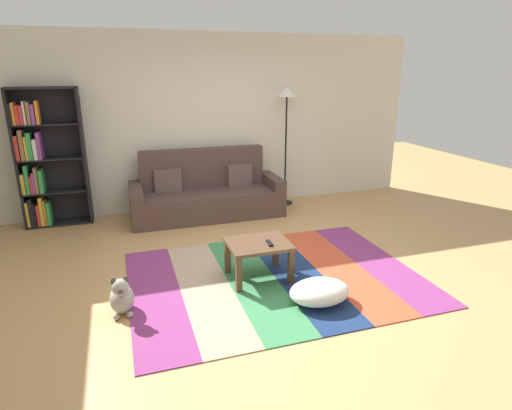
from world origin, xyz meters
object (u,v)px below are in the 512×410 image
at_px(bookshelf, 43,162).
at_px(coffee_table, 258,249).
at_px(couch, 206,194).
at_px(standing_lamp, 287,108).
at_px(dog, 122,297).
at_px(pouf, 320,292).
at_px(tv_remote, 269,243).

bearing_deg(bookshelf, coffee_table, -47.15).
bearing_deg(couch, standing_lamp, 7.81).
xyz_separation_m(dog, standing_lamp, (2.68, 2.68, 1.42)).
xyz_separation_m(couch, dog, (-1.31, -2.49, -0.18)).
height_order(coffee_table, standing_lamp, standing_lamp).
relative_size(couch, pouf, 3.80).
xyz_separation_m(coffee_table, dog, (-1.41, -0.26, -0.18)).
height_order(coffee_table, pouf, coffee_table).
height_order(pouf, dog, dog).
bearing_deg(tv_remote, pouf, -59.44).
distance_m(couch, coffee_table, 2.23).
xyz_separation_m(bookshelf, standing_lamp, (3.60, -0.10, 0.65)).
height_order(pouf, standing_lamp, standing_lamp).
bearing_deg(dog, pouf, -12.84).
xyz_separation_m(coffee_table, tv_remote, (0.10, -0.08, 0.09)).
bearing_deg(coffee_table, standing_lamp, 62.38).
bearing_deg(dog, standing_lamp, 45.02).
bearing_deg(pouf, couch, 99.65).
bearing_deg(tv_remote, coffee_table, 145.80).
bearing_deg(couch, pouf, -80.35).
height_order(dog, standing_lamp, standing_lamp).
xyz_separation_m(dog, tv_remote, (1.51, 0.18, 0.27)).
distance_m(pouf, standing_lamp, 3.53).
xyz_separation_m(couch, bookshelf, (-2.24, 0.29, 0.59)).
bearing_deg(tv_remote, standing_lamp, 68.74).
relative_size(couch, bookshelf, 1.17).
xyz_separation_m(coffee_table, pouf, (0.40, -0.67, -0.22)).
bearing_deg(coffee_table, dog, -169.59).
height_order(couch, standing_lamp, standing_lamp).
xyz_separation_m(standing_lamp, tv_remote, (-1.17, -2.49, -1.15)).
height_order(bookshelf, pouf, bookshelf).
bearing_deg(pouf, bookshelf, 130.58).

